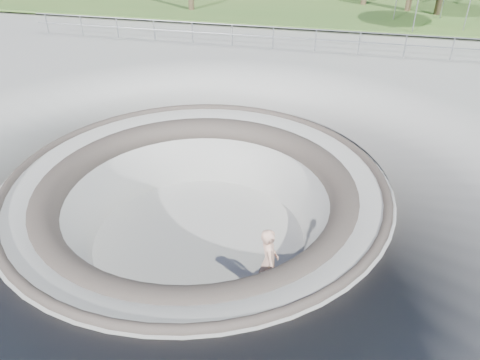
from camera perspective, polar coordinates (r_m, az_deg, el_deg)
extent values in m
plane|color=#969591|center=(12.62, -5.34, -0.10)|extent=(180.00, 180.00, 0.00)
torus|color=#969591|center=(13.78, -4.93, -7.16)|extent=(14.00, 14.00, 4.00)
cylinder|color=#969591|center=(13.75, -4.94, -7.00)|extent=(6.60, 6.60, 0.10)
torus|color=#433E36|center=(12.63, -5.34, -0.17)|extent=(10.24, 10.24, 0.24)
torus|color=#433E36|center=(12.86, -5.24, -1.79)|extent=(8.91, 8.91, 0.81)
ellipsoid|color=brown|center=(71.72, 17.44, 18.95)|extent=(61.60, 44.00, 28.60)
cylinder|color=gray|center=(23.05, 4.11, 18.11)|extent=(25.00, 0.05, 0.05)
cylinder|color=gray|center=(23.16, 4.06, 17.02)|extent=(25.00, 0.05, 0.05)
cube|color=olive|center=(11.97, 3.39, -13.30)|extent=(0.85, 0.43, 0.02)
cylinder|color=#BCBBC1|center=(12.00, 3.38, -13.41)|extent=(0.08, 0.17, 0.04)
cylinder|color=#BCBBC1|center=(12.00, 3.38, -13.41)|extent=(0.08, 0.17, 0.04)
cylinder|color=beige|center=(12.00, 3.38, -13.44)|extent=(0.07, 0.05, 0.06)
cylinder|color=beige|center=(12.00, 3.38, -13.44)|extent=(0.07, 0.05, 0.06)
cylinder|color=beige|center=(12.00, 3.38, -13.44)|extent=(0.07, 0.05, 0.06)
cylinder|color=beige|center=(12.00, 3.38, -13.44)|extent=(0.07, 0.05, 0.06)
imported|color=#DBA78E|center=(11.32, 3.54, -9.91)|extent=(0.64, 0.79, 1.88)
cylinder|color=gray|center=(27.36, 19.57, 19.12)|extent=(0.06, 0.06, 2.17)
cylinder|color=gray|center=(27.76, 25.49, 18.10)|extent=(0.06, 0.06, 2.17)
cylinder|color=gray|center=(30.43, 24.66, 19.29)|extent=(0.06, 0.06, 2.17)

